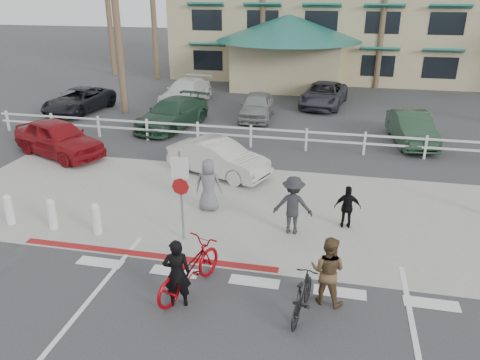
% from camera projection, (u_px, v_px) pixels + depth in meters
% --- Properties ---
extents(ground, '(140.00, 140.00, 0.00)m').
position_uv_depth(ground, '(250.00, 297.00, 10.61)').
color(ground, '#333335').
extents(sidewalk_plaza, '(22.00, 7.00, 0.01)m').
position_uv_depth(sidewalk_plaza, '(277.00, 211.00, 14.67)').
color(sidewalk_plaza, gray).
rests_on(sidewalk_plaza, ground).
extents(cross_street, '(40.00, 5.00, 0.01)m').
position_uv_depth(cross_street, '(291.00, 167.00, 18.28)').
color(cross_street, '#333335').
rests_on(cross_street, ground).
extents(parking_lot, '(50.00, 16.00, 0.01)m').
position_uv_depth(parking_lot, '(310.00, 109.00, 26.86)').
color(parking_lot, '#333335').
rests_on(parking_lot, ground).
extents(curb_red, '(7.00, 0.25, 0.02)m').
position_uv_depth(curb_red, '(146.00, 255.00, 12.27)').
color(curb_red, maroon).
rests_on(curb_red, ground).
extents(rail_fence, '(29.40, 0.16, 1.00)m').
position_uv_depth(rail_fence, '(309.00, 140.00, 19.80)').
color(rail_fence, silver).
rests_on(rail_fence, ground).
extents(sign_post, '(0.50, 0.10, 2.90)m').
position_uv_depth(sign_post, '(181.00, 192.00, 12.48)').
color(sign_post, gray).
rests_on(sign_post, ground).
extents(bollard_0, '(0.26, 0.26, 0.95)m').
position_uv_depth(bollard_0, '(96.00, 219.00, 13.16)').
color(bollard_0, silver).
rests_on(bollard_0, ground).
extents(bollard_1, '(0.26, 0.26, 0.95)m').
position_uv_depth(bollard_1, '(52.00, 214.00, 13.44)').
color(bollard_1, silver).
rests_on(bollard_1, ground).
extents(bollard_2, '(0.26, 0.26, 0.95)m').
position_uv_depth(bollard_2, '(9.00, 209.00, 13.71)').
color(bollard_2, silver).
rests_on(bollard_2, ground).
extents(bike_red, '(1.47, 2.32, 1.15)m').
position_uv_depth(bike_red, '(189.00, 269.00, 10.64)').
color(bike_red, '#96040B').
rests_on(bike_red, ground).
extents(rider_red, '(0.68, 0.55, 1.63)m').
position_uv_depth(rider_red, '(177.00, 273.00, 10.05)').
color(rider_red, black).
rests_on(rider_red, ground).
extents(bike_black, '(0.72, 1.66, 0.97)m').
position_uv_depth(bike_black, '(302.00, 296.00, 9.86)').
color(bike_black, black).
rests_on(bike_black, ground).
extents(rider_black, '(0.91, 0.79, 1.62)m').
position_uv_depth(rider_black, '(328.00, 271.00, 10.16)').
color(rider_black, brown).
rests_on(rider_black, ground).
extents(pedestrian_a, '(1.12, 0.66, 1.72)m').
position_uv_depth(pedestrian_a, '(293.00, 205.00, 13.08)').
color(pedestrian_a, '#26272A').
rests_on(pedestrian_a, ground).
extents(pedestrian_child, '(0.79, 0.39, 1.30)m').
position_uv_depth(pedestrian_child, '(348.00, 207.00, 13.44)').
color(pedestrian_child, black).
rests_on(pedestrian_child, ground).
extents(pedestrian_b, '(0.86, 0.60, 1.67)m').
position_uv_depth(pedestrian_b, '(208.00, 185.00, 14.46)').
color(pedestrian_b, slate).
rests_on(pedestrian_b, ground).
extents(car_white_sedan, '(4.19, 2.74, 1.30)m').
position_uv_depth(car_white_sedan, '(218.00, 158.00, 17.29)').
color(car_white_sedan, beige).
rests_on(car_white_sedan, ground).
extents(car_red_compact, '(4.71, 3.37, 1.49)m').
position_uv_depth(car_red_compact, '(59.00, 138.00, 19.24)').
color(car_red_compact, maroon).
rests_on(car_red_compact, ground).
extents(lot_car_0, '(2.66, 4.91, 1.31)m').
position_uv_depth(lot_car_0, '(79.00, 100.00, 25.96)').
color(lot_car_0, black).
rests_on(lot_car_0, ground).
extents(lot_car_1, '(2.99, 5.16, 1.40)m').
position_uv_depth(lot_car_1, '(172.00, 114.00, 23.10)').
color(lot_car_1, '#234430').
rests_on(lot_car_1, ground).
extents(lot_car_2, '(1.82, 4.07, 1.36)m').
position_uv_depth(lot_car_2, '(257.00, 106.00, 24.69)').
color(lot_car_2, gray).
rests_on(lot_car_2, ground).
extents(lot_car_3, '(1.99, 4.34, 1.38)m').
position_uv_depth(lot_car_3, '(412.00, 128.00, 20.73)').
color(lot_car_3, '#223C29').
rests_on(lot_car_3, ground).
extents(lot_car_4, '(2.28, 5.03, 1.43)m').
position_uv_depth(lot_car_4, '(186.00, 92.00, 27.75)').
color(lot_car_4, silver).
rests_on(lot_car_4, ground).
extents(lot_car_5, '(2.89, 5.11, 1.35)m').
position_uv_depth(lot_car_5, '(324.00, 95.00, 27.28)').
color(lot_car_5, '#33333C').
rests_on(lot_car_5, ground).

